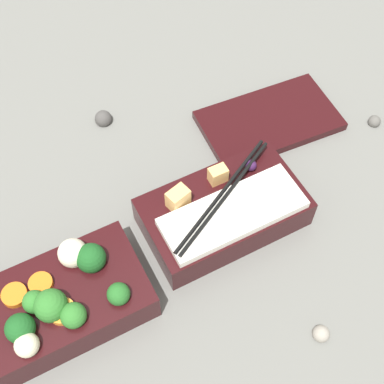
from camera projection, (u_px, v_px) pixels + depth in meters
The scene contains 7 objects.
ground_plane at pixel (153, 253), 0.73m from camera, with size 3.00×3.00×0.00m, color slate.
bento_tray_vegetable at pixel (60, 302), 0.66m from camera, with size 0.22×0.13×0.08m.
bento_tray_rice at pixel (223, 210), 0.74m from camera, with size 0.22×0.13×0.08m.
bento_lid at pixel (269, 121), 0.85m from camera, with size 0.21×0.12×0.01m, color black.
pebble_0 at pixel (374, 122), 0.86m from camera, with size 0.02×0.02×0.02m, color #595651.
pebble_1 at pixel (103, 119), 0.86m from camera, with size 0.03×0.03×0.03m, color #474442.
pebble_2 at pixel (321, 334), 0.66m from camera, with size 0.02×0.02×0.02m, color gray.
Camera 1 is at (-0.11, -0.32, 0.66)m, focal length 50.00 mm.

